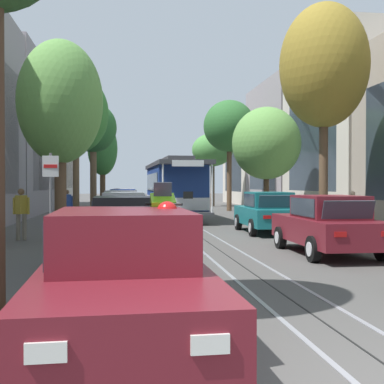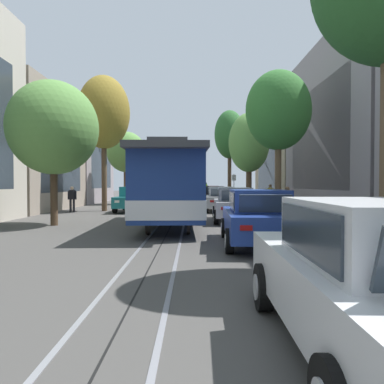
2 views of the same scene
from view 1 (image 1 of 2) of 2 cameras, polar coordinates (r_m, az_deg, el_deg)
ground_plane at (r=24.72m, az=-1.40°, el=-3.49°), size 160.00×160.00×0.00m
trolley_track_rails at (r=27.88m, az=-2.11°, el=-2.98°), size 1.14×59.85×0.01m
building_facade_right at (r=31.04m, az=17.22°, el=5.82°), size 5.79×51.55×10.04m
parked_car_maroon_near_left at (r=5.75m, az=-7.80°, el=-9.89°), size 2.07×4.39×1.58m
parked_car_black_second_left at (r=12.13m, az=-7.54°, el=-4.22°), size 2.07×4.39×1.58m
parked_car_silver_mid_left at (r=18.70m, az=-7.68°, el=-2.44°), size 2.10×4.41×1.58m
parked_car_silver_fourth_left at (r=24.92m, az=-8.03°, el=-1.62°), size 2.12×4.41×1.58m
parked_car_blue_fifth_left at (r=31.42m, az=-7.78°, el=-1.11°), size 2.13×4.42×1.58m
parked_car_white_sixth_left at (r=38.08m, az=-7.71°, el=-0.77°), size 2.07×4.39×1.58m
parked_car_maroon_second_right at (r=13.97m, az=15.08°, el=-3.58°), size 2.03×4.37×1.58m
parked_car_teal_mid_right at (r=19.71m, az=8.54°, el=-2.27°), size 2.09×4.40×1.58m
street_tree_kerb_left_second at (r=17.32m, az=-14.70°, el=9.72°), size 2.79×2.74×6.63m
street_tree_kerb_left_mid at (r=24.85m, az=-13.01°, el=8.56°), size 3.10×2.51×7.15m
street_tree_kerb_left_fourth at (r=34.87m, az=-11.12°, el=7.00°), size 3.15×2.68×7.40m
street_tree_kerb_left_far at (r=43.89m, az=-10.08°, el=4.75°), size 2.53×2.49×7.24m
street_tree_kerb_right_second at (r=20.31m, az=14.69°, el=13.58°), size 3.33×3.57×8.75m
street_tree_kerb_right_mid at (r=27.66m, az=8.41°, el=5.45°), size 3.71×3.86×6.06m
street_tree_kerb_right_fourth at (r=36.12m, az=4.24°, el=7.39°), size 3.66×3.84×7.86m
street_tree_kerb_right_far at (r=43.12m, az=2.35°, el=4.74°), size 3.53×3.12×6.24m
cable_car_trolley at (r=27.21m, az=-1.99°, el=0.41°), size 2.81×9.17×3.28m
motorcycle_with_rider at (r=6.45m, az=-3.05°, el=-6.96°), size 0.48×1.81×1.90m
pedestrian_on_left_pavement at (r=17.87m, az=-18.76°, el=-2.04°), size 0.55×0.42×1.74m
pedestrian_on_right_pavement at (r=21.56m, az=17.70°, el=-1.75°), size 0.55×0.32×1.61m
pedestrian_crossing_far at (r=24.71m, az=-13.98°, el=-1.38°), size 0.55×0.37×1.63m
street_sign_post at (r=11.91m, az=-15.70°, el=-0.42°), size 0.36×0.07×2.59m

